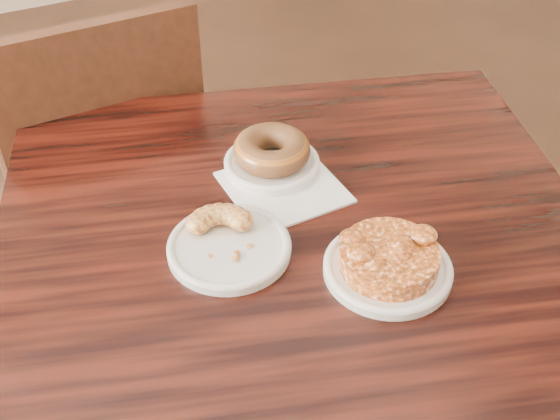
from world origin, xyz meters
name	(u,v)px	position (x,y,z in m)	size (l,w,h in m)	color
cafe_table	(297,403)	(0.19, -0.17, 0.38)	(0.84, 0.84, 0.75)	black
chair_far	(103,184)	(0.03, 0.47, 0.45)	(0.41, 0.41, 0.90)	black
napkin	(284,187)	(0.22, -0.05, 0.75)	(0.16, 0.16, 0.00)	white
plate_donut	(272,164)	(0.22, 0.00, 0.76)	(0.15, 0.15, 0.01)	white
plate_cruller	(229,248)	(0.09, -0.14, 0.76)	(0.17, 0.17, 0.01)	silver
plate_fritter	(387,269)	(0.26, -0.27, 0.76)	(0.17, 0.17, 0.01)	white
glazed_donut	(272,150)	(0.22, 0.00, 0.79)	(0.12, 0.12, 0.04)	#935315
apple_fritter	(390,254)	(0.26, -0.27, 0.78)	(0.17, 0.17, 0.04)	#4A2008
cruller_fragment	(229,236)	(0.09, -0.14, 0.78)	(0.11, 0.11, 0.03)	maroon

